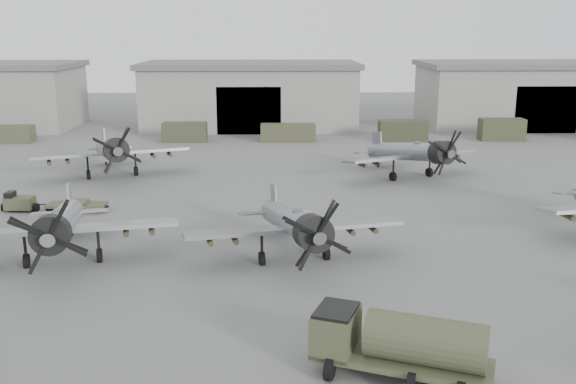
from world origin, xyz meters
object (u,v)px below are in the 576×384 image
object	(u,v)px
aircraft_mid_2	(295,224)
fuel_tanker	(399,341)
aircraft_far_0	(111,150)
aircraft_far_1	(413,153)
aircraft_mid_1	(60,225)
tug_trailer	(42,204)

from	to	relation	value
aircraft_mid_2	fuel_tanker	xyz separation A→B (m)	(3.55, -12.60, -0.80)
aircraft_far_0	aircraft_mid_2	bearing A→B (deg)	-74.44
aircraft_far_0	aircraft_far_1	xyz separation A→B (m)	(26.99, -1.16, -0.14)
aircraft_mid_1	aircraft_far_1	xyz separation A→B (m)	(24.48, 21.04, -0.01)
aircraft_mid_1	aircraft_mid_2	xyz separation A→B (m)	(13.22, 0.10, -0.08)
aircraft_far_1	aircraft_mid_2	bearing A→B (deg)	-142.17
aircraft_mid_1	aircraft_mid_2	size ratio (longest dim) A/B	1.04
aircraft_mid_2	tug_trailer	size ratio (longest dim) A/B	1.72
aircraft_mid_1	aircraft_far_0	bearing A→B (deg)	84.53
aircraft_far_0	fuel_tanker	xyz separation A→B (m)	(19.27, -34.71, -1.02)
fuel_tanker	tug_trailer	world-z (taller)	fuel_tanker
aircraft_far_0	tug_trailer	world-z (taller)	aircraft_far_0
tug_trailer	aircraft_far_1	bearing A→B (deg)	21.04
aircraft_mid_1	aircraft_mid_2	bearing A→B (deg)	-11.47
aircraft_mid_1	aircraft_far_1	world-z (taller)	aircraft_mid_1
aircraft_mid_2	aircraft_far_0	bearing A→B (deg)	113.28
aircraft_mid_1	fuel_tanker	distance (m)	20.93
aircraft_far_0	fuel_tanker	distance (m)	39.71
aircraft_mid_2	aircraft_far_1	bearing A→B (deg)	49.58
tug_trailer	aircraft_mid_1	bearing A→B (deg)	-62.87
aircraft_mid_2	aircraft_far_0	world-z (taller)	aircraft_far_0
aircraft_mid_1	fuel_tanker	bearing A→B (deg)	-48.62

